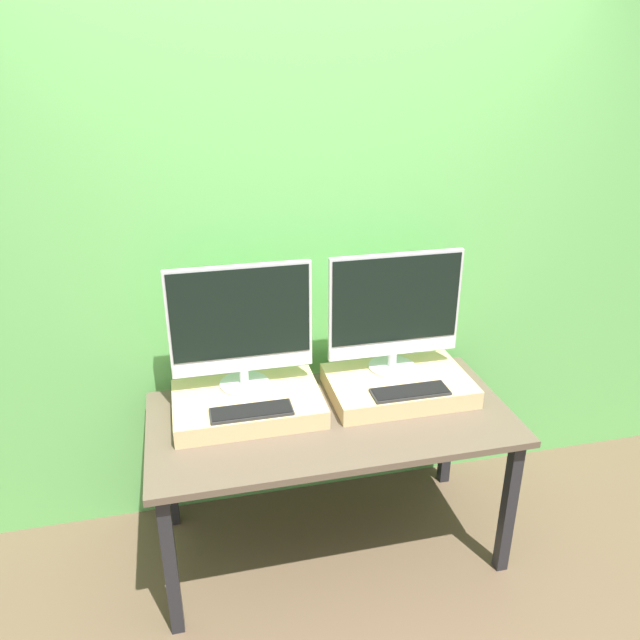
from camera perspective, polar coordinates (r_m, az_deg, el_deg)
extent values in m
plane|color=brown|center=(2.85, 2.93, -24.73)|extent=(12.00, 12.00, 0.00)
cube|color=#66B75B|center=(2.80, -1.14, 6.52)|extent=(8.00, 0.04, 2.60)
cube|color=brown|center=(2.67, 1.01, -9.00)|extent=(1.53, 0.75, 0.03)
cube|color=#232328|center=(2.59, -13.51, -20.96)|extent=(0.05, 0.05, 0.67)
cube|color=#232328|center=(2.88, 16.85, -16.05)|extent=(0.05, 0.05, 0.67)
cube|color=#232328|center=(3.07, -13.70, -12.78)|extent=(0.05, 0.05, 0.67)
cube|color=#232328|center=(3.32, 11.60, -9.52)|extent=(0.05, 0.05, 0.67)
cube|color=#D6B77F|center=(2.69, -6.64, -7.60)|extent=(0.62, 0.42, 0.08)
cylinder|color=silver|center=(2.74, -6.93, -5.78)|extent=(0.21, 0.21, 0.01)
cylinder|color=silver|center=(2.72, -6.96, -5.12)|extent=(0.04, 0.04, 0.06)
cube|color=silver|center=(2.61, -7.25, 0.04)|extent=(0.60, 0.02, 0.48)
cube|color=black|center=(2.58, -7.25, 0.52)|extent=(0.58, 0.00, 0.39)
cube|color=silver|center=(2.68, -6.99, -4.14)|extent=(0.59, 0.00, 0.06)
cube|color=#2D2D2D|center=(2.54, -6.29, -8.33)|extent=(0.33, 0.12, 0.01)
cube|color=black|center=(2.54, -6.29, -8.18)|extent=(0.32, 0.10, 0.00)
cube|color=#D6B77F|center=(2.82, 7.16, -5.95)|extent=(0.62, 0.42, 0.08)
cylinder|color=silver|center=(2.88, 6.59, -4.25)|extent=(0.21, 0.21, 0.01)
cylinder|color=silver|center=(2.86, 6.62, -3.61)|extent=(0.04, 0.04, 0.06)
cube|color=silver|center=(2.75, 6.88, 1.35)|extent=(0.60, 0.02, 0.48)
cube|color=black|center=(2.72, 7.01, 1.82)|extent=(0.58, 0.00, 0.39)
cube|color=silver|center=(2.82, 6.77, -2.65)|extent=(0.59, 0.00, 0.06)
cube|color=#2D2D2D|center=(2.69, 8.24, -6.52)|extent=(0.33, 0.12, 0.01)
cube|color=black|center=(2.68, 8.25, -6.38)|extent=(0.32, 0.10, 0.00)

